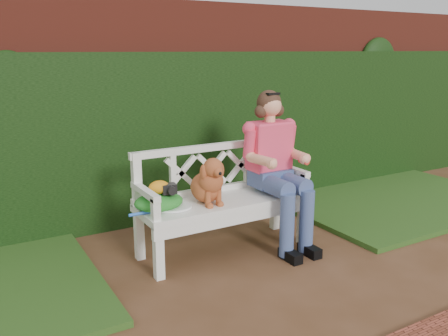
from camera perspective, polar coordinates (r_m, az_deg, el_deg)
ground at (r=3.76m, az=5.10°, el=-13.28°), size 60.00×60.00×0.00m
brick_wall at (r=5.04m, az=-7.22°, el=6.88°), size 10.00×0.30×2.20m
ivy_hedge at (r=4.88m, az=-6.11°, el=3.70°), size 10.00×0.18×1.70m
grass_right at (r=5.90m, az=19.31°, el=-3.46°), size 2.60×2.00×0.05m
garden_bench at (r=4.15m, az=-0.00°, el=-6.84°), size 1.63×0.74×0.48m
seated_woman at (r=4.26m, az=5.76°, el=-0.28°), size 0.83×0.93×1.34m
dog at (r=3.90m, az=-1.99°, el=-1.36°), size 0.31×0.39×0.41m
tennis_racket at (r=3.82m, az=-6.31°, el=-4.79°), size 0.57×0.28×0.03m
green_bag at (r=3.81m, az=-7.85°, el=-4.00°), size 0.45×0.38×0.14m
camera_item at (r=3.77m, az=-6.68°, el=-2.48°), size 0.12×0.10×0.08m
baseball_glove at (r=3.77m, az=-7.83°, el=-2.30°), size 0.18×0.14×0.11m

